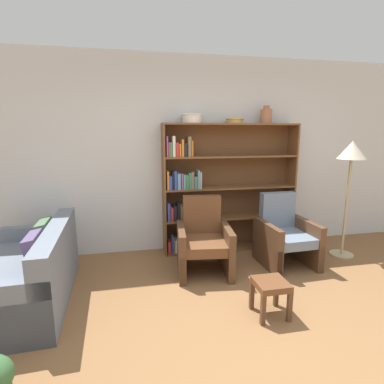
# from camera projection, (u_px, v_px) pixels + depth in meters

# --- Properties ---
(ground_plane) EXTENTS (24.00, 24.00, 0.00)m
(ground_plane) POSITION_uv_depth(u_px,v_px,m) (261.00, 352.00, 2.36)
(ground_plane) COLOR brown
(wall_back) EXTENTS (12.00, 0.06, 2.75)m
(wall_back) POSITION_uv_depth(u_px,v_px,m) (198.00, 156.00, 4.34)
(wall_back) COLOR silver
(wall_back) RESTS_ON ground
(bookshelf) EXTENTS (1.94, 0.30, 1.83)m
(bookshelf) POSITION_uv_depth(u_px,v_px,m) (217.00, 191.00, 4.32)
(bookshelf) COLOR brown
(bookshelf) RESTS_ON ground
(bowl_sage) EXTENTS (0.28, 0.28, 0.12)m
(bowl_sage) POSITION_uv_depth(u_px,v_px,m) (192.00, 118.00, 4.03)
(bowl_sage) COLOR silver
(bowl_sage) RESTS_ON bookshelf
(bowl_brass) EXTENTS (0.25, 0.25, 0.07)m
(bowl_brass) POSITION_uv_depth(u_px,v_px,m) (235.00, 120.00, 4.15)
(bowl_brass) COLOR tan
(bowl_brass) RESTS_ON bookshelf
(vase_tall) EXTENTS (0.16, 0.16, 0.25)m
(vase_tall) POSITION_uv_depth(u_px,v_px,m) (266.00, 116.00, 4.23)
(vase_tall) COLOR #A36647
(vase_tall) RESTS_ON bookshelf
(couch) EXTENTS (0.94, 1.66, 0.79)m
(couch) POSITION_uv_depth(u_px,v_px,m) (29.00, 275.00, 3.04)
(couch) COLOR slate
(couch) RESTS_ON ground
(armchair_leather) EXTENTS (0.71, 0.75, 0.91)m
(armchair_leather) POSITION_uv_depth(u_px,v_px,m) (204.00, 241.00, 3.71)
(armchair_leather) COLOR brown
(armchair_leather) RESTS_ON ground
(armchair_cushioned) EXTENTS (0.67, 0.71, 0.91)m
(armchair_cushioned) POSITION_uv_depth(u_px,v_px,m) (285.00, 235.00, 3.92)
(armchair_cushioned) COLOR brown
(armchair_cushioned) RESTS_ON ground
(floor_lamp) EXTENTS (0.36, 0.36, 1.60)m
(floor_lamp) POSITION_uv_depth(u_px,v_px,m) (351.00, 159.00, 3.98)
(floor_lamp) COLOR tan
(floor_lamp) RESTS_ON ground
(footstool) EXTENTS (0.30, 0.30, 0.35)m
(footstool) POSITION_uv_depth(u_px,v_px,m) (271.00, 288.00, 2.80)
(footstool) COLOR brown
(footstool) RESTS_ON ground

